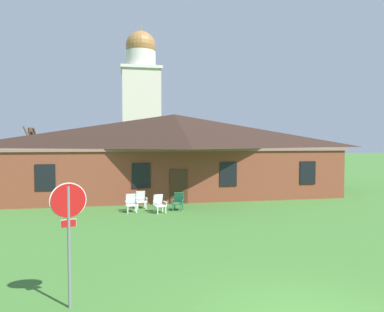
% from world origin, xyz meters
% --- Properties ---
extents(brick_building, '(22.47, 10.40, 5.84)m').
position_xyz_m(brick_building, '(-0.00, 19.72, 2.97)').
color(brick_building, brown).
rests_on(brick_building, ground).
extents(dome_tower, '(5.18, 5.18, 19.02)m').
position_xyz_m(dome_tower, '(-1.54, 40.03, 8.69)').
color(dome_tower, beige).
rests_on(dome_tower, ground).
extents(stop_sign, '(0.77, 0.29, 2.86)m').
position_xyz_m(stop_sign, '(-4.88, 1.92, 2.04)').
color(stop_sign, slate).
rests_on(stop_sign, ground).
extents(lawn_chair_by_porch, '(0.70, 0.73, 0.96)m').
position_xyz_m(lawn_chair_by_porch, '(-3.33, 12.72, 0.50)').
color(lawn_chair_by_porch, white).
rests_on(lawn_chair_by_porch, ground).
extents(lawn_chair_near_door, '(0.69, 0.72, 0.96)m').
position_xyz_m(lawn_chair_near_door, '(-2.77, 13.72, 0.50)').
color(lawn_chair_near_door, white).
rests_on(lawn_chair_near_door, ground).
extents(lawn_chair_left_end, '(0.75, 0.80, 0.96)m').
position_xyz_m(lawn_chair_left_end, '(-1.87, 12.24, 0.50)').
color(lawn_chair_left_end, white).
rests_on(lawn_chair_left_end, ground).
extents(lawn_chair_middle, '(0.78, 0.83, 0.96)m').
position_xyz_m(lawn_chair_middle, '(-0.76, 12.74, 0.50)').
color(lawn_chair_middle, '#28704C').
rests_on(lawn_chair_middle, ground).
extents(bare_tree_beside_building, '(1.08, 0.93, 5.01)m').
position_xyz_m(bare_tree_beside_building, '(-10.78, 22.48, 2.64)').
color(bare_tree_beside_building, brown).
rests_on(bare_tree_beside_building, ground).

